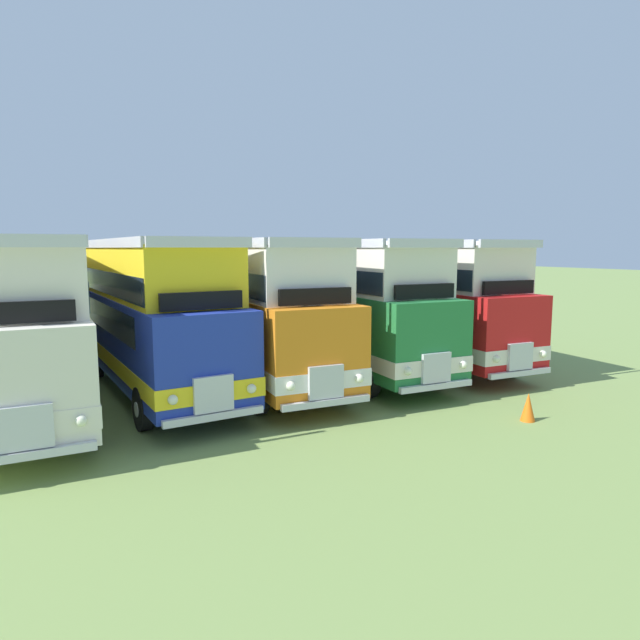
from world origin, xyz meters
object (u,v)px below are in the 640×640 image
bus_second_in_row (153,314)px  bus_fifth_in_row (418,299)px  cone_near_end (528,407)px  bus_third_in_row (255,307)px  bus_first_in_row (27,320)px  bus_fourth_in_row (348,304)px

bus_second_in_row → bus_fifth_in_row: size_ratio=0.95×
bus_fifth_in_row → cone_near_end: bearing=-106.8°
bus_third_in_row → bus_fifth_in_row: (6.56, -0.09, -0.00)m
bus_first_in_row → cone_near_end: 13.26m
bus_fifth_in_row → cone_near_end: size_ratio=14.79×
bus_first_in_row → bus_fourth_in_row: same height
bus_first_in_row → bus_third_in_row: (6.56, 0.13, -0.00)m
bus_third_in_row → cone_near_end: bearing=-59.5°
bus_third_in_row → bus_fifth_in_row: 6.56m
bus_second_in_row → bus_fifth_in_row: (9.85, 0.15, 0.00)m
bus_first_in_row → cone_near_end: (10.91, -7.26, -2.01)m
bus_second_in_row → bus_fifth_in_row: bearing=0.9°
bus_first_in_row → bus_second_in_row: 3.27m
bus_first_in_row → cone_near_end: bearing=-33.6°
bus_first_in_row → bus_third_in_row: size_ratio=1.05×
bus_second_in_row → bus_fourth_in_row: size_ratio=1.00×
bus_fifth_in_row → bus_fourth_in_row: bearing=-174.1°
bus_first_in_row → bus_fourth_in_row: (9.84, -0.30, -0.01)m
bus_first_in_row → bus_second_in_row: size_ratio=1.15×
bus_first_in_row → bus_fourth_in_row: size_ratio=1.15×
bus_first_in_row → bus_second_in_row: (3.27, -0.11, -0.01)m
bus_second_in_row → bus_fourth_in_row: bearing=-1.6°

